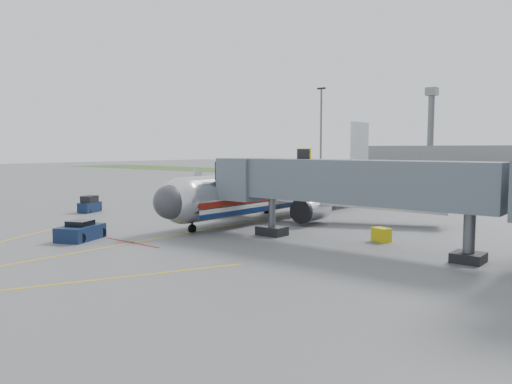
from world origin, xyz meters
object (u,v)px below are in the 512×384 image
Objects in this scene: airliner at (286,190)px; baggage_tug at (90,205)px; belt_loader at (204,211)px; pushback_tug at (80,232)px; ramp_worker at (270,205)px.

baggage_tug is (-18.13, -11.28, -1.86)m from airliner.
baggage_tug is at bearing -148.13° from airliner.
belt_loader is at bearing -138.45° from airliner.
airliner is 21.43m from baggage_tug.
belt_loader is at bearing 98.42° from pushback_tug.
baggage_tug is at bearing -154.29° from belt_loader.
pushback_tug is 2.55× the size of ramp_worker.
ramp_worker is at bearing 39.57° from baggage_tug.
pushback_tug is at bearing -100.80° from airliner.
ramp_worker is at bearing 87.46° from pushback_tug.
airliner is 12.49× the size of baggage_tug.
airliner is 7.59× the size of belt_loader.
airliner reaches higher than baggage_tug.
pushback_tug is at bearing -123.06° from ramp_worker.
airliner is at bearing -52.44° from ramp_worker.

